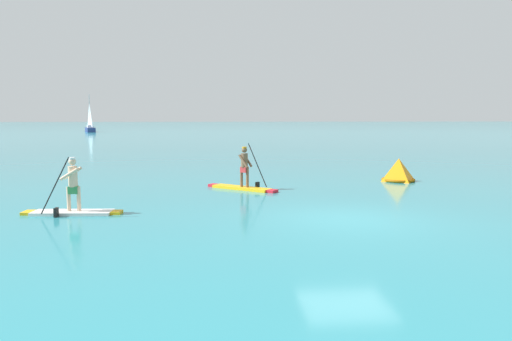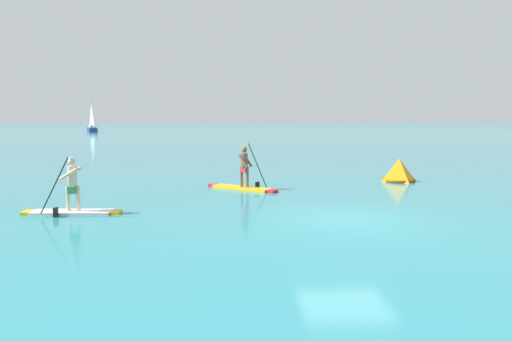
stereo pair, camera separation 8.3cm
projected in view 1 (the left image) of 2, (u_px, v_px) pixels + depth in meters
The scene contains 5 objects.
ground at pixel (347, 219), 13.56m from camera, with size 440.00×440.00×0.00m, color teal.
paddleboarder_near_left at pixel (72, 201), 14.24m from camera, with size 2.87×0.96×1.76m.
paddleboarder_mid_center at pixel (243, 180), 18.98m from camera, with size 2.65×2.24×1.82m.
race_marker_buoy at pixel (398, 171), 21.42m from camera, with size 1.44×1.44×1.00m.
sailboat_left_horizon at pixel (90, 127), 86.30m from camera, with size 3.02×5.58×6.55m.
Camera 1 is at (-3.66, -13.06, 2.85)m, focal length 34.41 mm.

